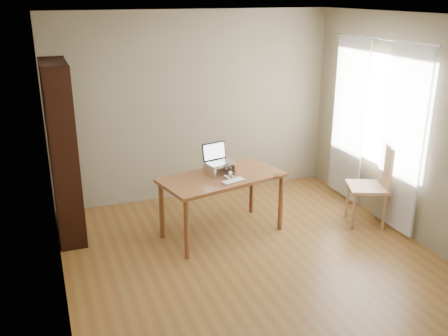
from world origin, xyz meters
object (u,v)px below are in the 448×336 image
at_px(keyboard, 233,181).
at_px(chair, 373,181).
at_px(cat, 221,168).
at_px(bookshelf, 63,152).
at_px(desk, 222,183).
at_px(laptop, 218,158).

relative_size(keyboard, chair, 0.30).
height_order(cat, chair, chair).
relative_size(bookshelf, keyboard, 6.73).
bearing_deg(desk, chair, -24.32).
distance_m(laptop, chair, 1.99).
distance_m(cat, chair, 1.94).
xyz_separation_m(cat, chair, (1.86, -0.50, -0.24)).
distance_m(desk, cat, 0.20).
relative_size(desk, keyboard, 5.05).
height_order(bookshelf, chair, bookshelf).
bearing_deg(bookshelf, cat, -16.87).
relative_size(bookshelf, chair, 2.00).
bearing_deg(cat, laptop, 123.24).
distance_m(desk, chair, 1.92).
bearing_deg(keyboard, cat, 79.36).
bearing_deg(cat, keyboard, -96.54).
distance_m(bookshelf, cat, 1.86).
distance_m(laptop, cat, 0.13).
distance_m(desk, laptop, 0.31).
xyz_separation_m(bookshelf, keyboard, (1.79, -0.86, -0.29)).
bearing_deg(bookshelf, laptop, -16.34).
bearing_deg(chair, laptop, -173.35).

